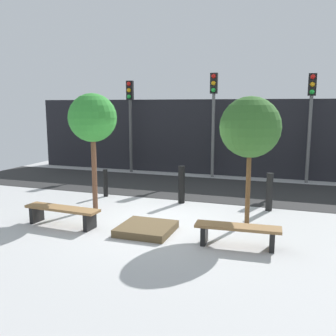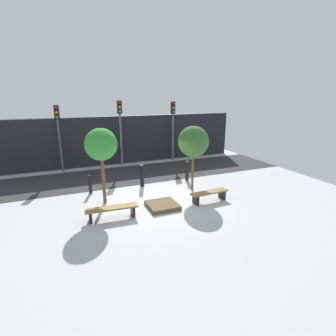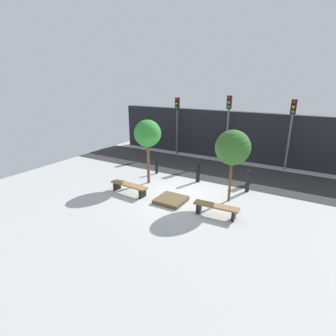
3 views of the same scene
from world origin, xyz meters
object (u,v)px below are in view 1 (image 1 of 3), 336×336
at_px(bollard_far_left, 105,183).
at_px(traffic_light_mid_east, 311,109).
at_px(bench_right, 238,231).
at_px(planter_bed, 146,229).
at_px(bollard_center, 269,192).
at_px(traffic_light_west, 130,110).
at_px(tree_behind_right_bench, 250,128).
at_px(traffic_light_mid_west, 213,107).
at_px(bench_left, 62,212).
at_px(bollard_left, 181,185).
at_px(tree_behind_left_bench, 93,119).

relative_size(bollard_far_left, traffic_light_mid_east, 0.22).
height_order(bench_right, bollard_far_left, bollard_far_left).
relative_size(planter_bed, traffic_light_mid_east, 0.30).
relative_size(bollard_center, traffic_light_west, 0.27).
xyz_separation_m(tree_behind_right_bench, traffic_light_mid_east, (1.47, 5.61, 0.39)).
distance_m(traffic_light_mid_west, traffic_light_mid_east, 3.54).
relative_size(bench_left, tree_behind_right_bench, 0.63).
xyz_separation_m(tree_behind_right_bench, bollard_far_left, (-4.55, 1.38, -1.89)).
height_order(tree_behind_right_bench, traffic_light_west, traffic_light_west).
height_order(bollard_left, traffic_light_west, traffic_light_west).
bearing_deg(traffic_light_mid_east, bollard_center, -103.97).
relative_size(bench_right, tree_behind_right_bench, 0.57).
height_order(bench_left, bench_right, bench_left).
distance_m(bollard_left, traffic_light_west, 5.90).
height_order(bench_right, tree_behind_left_bench, tree_behind_left_bench).
xyz_separation_m(planter_bed, traffic_light_mid_west, (0.00, 6.96, 2.69)).
height_order(tree_behind_right_bench, bollard_left, tree_behind_right_bench).
bearing_deg(planter_bed, tree_behind_left_bench, 146.95).
relative_size(traffic_light_west, traffic_light_mid_west, 0.95).
relative_size(bench_left, traffic_light_west, 0.50).
distance_m(planter_bed, bollard_center, 3.71).
height_order(bollard_left, bollard_center, bollard_left).
xyz_separation_m(bench_right, traffic_light_mid_east, (1.47, 7.16, 2.39)).
bearing_deg(bench_left, tree_behind_left_bench, 93.55).
xyz_separation_m(bollard_far_left, traffic_light_mid_east, (6.02, 4.24, 2.28)).
height_order(tree_behind_right_bench, bollard_center, tree_behind_right_bench).
distance_m(bollard_center, traffic_light_mid_west, 5.41).
bearing_deg(bench_right, traffic_light_west, 124.52).
bearing_deg(bench_right, bollard_left, 121.74).
bearing_deg(bollard_far_left, tree_behind_right_bench, -16.83).
xyz_separation_m(tree_behind_right_bench, traffic_light_mid_west, (-2.07, 5.61, 0.46)).
height_order(planter_bed, bollard_center, bollard_center).
bearing_deg(bollard_left, tree_behind_right_bench, -33.65).
distance_m(traffic_light_west, traffic_light_mid_east, 7.08).
relative_size(bench_right, bollard_far_left, 2.02).
bearing_deg(bench_right, tree_behind_left_bench, 155.97).
bearing_deg(traffic_light_west, tree_behind_right_bench, -45.04).
bearing_deg(traffic_light_west, traffic_light_mid_west, 0.01).
height_order(bollard_center, traffic_light_west, traffic_light_west).
distance_m(tree_behind_right_bench, traffic_light_west, 7.94).
height_order(bench_left, traffic_light_west, traffic_light_west).
xyz_separation_m(traffic_light_west, traffic_light_mid_west, (3.54, 0.00, 0.14)).
bearing_deg(tree_behind_right_bench, bollard_center, 73.18).
xyz_separation_m(bench_left, planter_bed, (2.07, 0.20, -0.24)).
distance_m(bench_right, tree_behind_right_bench, 2.53).
bearing_deg(tree_behind_right_bench, bollard_left, 146.35).
relative_size(bench_right, traffic_light_mid_east, 0.44).
bearing_deg(traffic_light_mid_east, tree_behind_right_bench, -104.67).
distance_m(planter_bed, tree_behind_left_bench, 3.44).
distance_m(bollard_far_left, bollard_center, 4.97).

